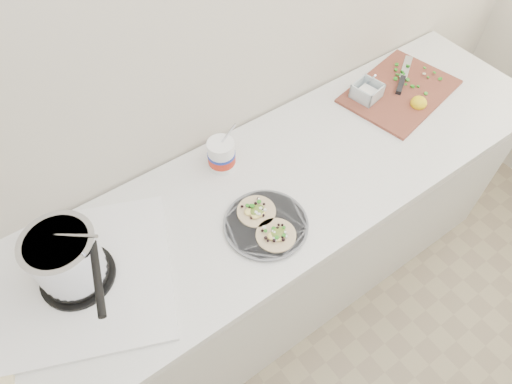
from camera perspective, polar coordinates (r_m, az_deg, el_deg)
counter at (r=2.04m, az=1.86°, el=-6.68°), size 2.44×0.66×0.90m
stove at (r=1.48m, az=-22.11°, el=-8.49°), size 0.72×0.70×0.27m
taco_plate at (r=1.54m, az=1.25°, el=-3.88°), size 0.29×0.29×0.04m
tub at (r=1.67m, az=-4.27°, el=4.88°), size 0.10×0.10×0.23m
cutboard at (r=2.10m, az=17.22°, el=12.22°), size 0.54×0.43×0.08m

